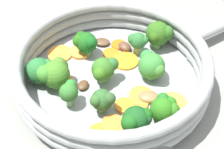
% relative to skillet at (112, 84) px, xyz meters
% --- Properties ---
extents(ground_plane, '(4.00, 4.00, 0.00)m').
position_rel_skillet_xyz_m(ground_plane, '(0.00, 0.00, -0.01)').
color(ground_plane, gray).
extents(skillet, '(0.31, 0.31, 0.02)m').
position_rel_skillet_xyz_m(skillet, '(0.00, 0.00, 0.00)').
color(skillet, '#939699').
rests_on(skillet, ground_plane).
extents(skillet_rim_wall, '(0.33, 0.33, 0.06)m').
position_rel_skillet_xyz_m(skillet_rim_wall, '(0.00, 0.00, 0.04)').
color(skillet_rim_wall, '#9A9E9F').
rests_on(skillet_rim_wall, skillet).
extents(skillet_rivet_left, '(0.01, 0.01, 0.01)m').
position_rel_skillet_xyz_m(skillet_rivet_left, '(-0.05, 0.14, 0.01)').
color(skillet_rivet_left, '#91929C').
rests_on(skillet_rivet_left, skillet).
extents(skillet_rivet_right, '(0.01, 0.01, 0.01)m').
position_rel_skillet_xyz_m(skillet_rivet_right, '(-0.10, 0.10, 0.01)').
color(skillet_rivet_right, gray).
rests_on(skillet_rivet_right, skillet).
extents(carrot_slice_0, '(0.06, 0.06, 0.00)m').
position_rel_skillet_xyz_m(carrot_slice_0, '(0.04, 0.05, 0.01)').
color(carrot_slice_0, '#F99D30').
rests_on(carrot_slice_0, skillet).
extents(carrot_slice_1, '(0.05, 0.05, 0.01)m').
position_rel_skillet_xyz_m(carrot_slice_1, '(-0.02, -0.10, 0.01)').
color(carrot_slice_1, '#F9923F').
rests_on(carrot_slice_1, skillet).
extents(carrot_slice_2, '(0.05, 0.05, 0.00)m').
position_rel_skillet_xyz_m(carrot_slice_2, '(0.06, 0.10, 0.01)').
color(carrot_slice_2, orange).
rests_on(carrot_slice_2, skillet).
extents(carrot_slice_3, '(0.03, 0.03, 0.01)m').
position_rel_skillet_xyz_m(carrot_slice_3, '(0.00, -0.08, 0.01)').
color(carrot_slice_3, orange).
rests_on(carrot_slice_3, skillet).
extents(carrot_slice_4, '(0.06, 0.06, 0.00)m').
position_rel_skillet_xyz_m(carrot_slice_4, '(-0.05, 0.02, 0.01)').
color(carrot_slice_4, orange).
rests_on(carrot_slice_4, skillet).
extents(carrot_slice_5, '(0.05, 0.05, 0.01)m').
position_rel_skillet_xyz_m(carrot_slice_5, '(0.10, -0.00, 0.01)').
color(carrot_slice_5, orange).
rests_on(carrot_slice_5, skillet).
extents(carrot_slice_6, '(0.05, 0.05, 0.01)m').
position_rel_skillet_xyz_m(carrot_slice_6, '(0.06, 0.02, 0.01)').
color(carrot_slice_6, orange).
rests_on(carrot_slice_6, skillet).
extents(carrot_slice_7, '(0.04, 0.04, 0.00)m').
position_rel_skillet_xyz_m(carrot_slice_7, '(-0.09, 0.01, 0.01)').
color(carrot_slice_7, orange).
rests_on(carrot_slice_7, skillet).
extents(carrot_slice_8, '(0.05, 0.05, 0.01)m').
position_rel_skillet_xyz_m(carrot_slice_8, '(-0.07, -0.06, 0.01)').
color(carrot_slice_8, '#F99A40').
rests_on(carrot_slice_8, skillet).
extents(carrot_slice_9, '(0.04, 0.04, 0.00)m').
position_rel_skillet_xyz_m(carrot_slice_9, '(-0.07, 0.00, 0.01)').
color(carrot_slice_9, orange).
rests_on(carrot_slice_9, skillet).
extents(carrot_slice_10, '(0.05, 0.05, 0.00)m').
position_rel_skillet_xyz_m(carrot_slice_10, '(-0.07, -0.09, 0.01)').
color(carrot_slice_10, orange).
rests_on(carrot_slice_10, skillet).
extents(carrot_slice_11, '(0.04, 0.04, 0.00)m').
position_rel_skillet_xyz_m(carrot_slice_11, '(0.05, 0.04, 0.01)').
color(carrot_slice_11, orange).
rests_on(carrot_slice_11, skillet).
extents(carrot_slice_12, '(0.06, 0.06, 0.00)m').
position_rel_skillet_xyz_m(carrot_slice_12, '(0.11, -0.02, 0.01)').
color(carrot_slice_12, orange).
rests_on(carrot_slice_12, skillet).
extents(broccoli_floret_0, '(0.04, 0.04, 0.05)m').
position_rel_skillet_xyz_m(broccoli_floret_0, '(-0.07, -0.05, 0.04)').
color(broccoli_floret_0, '#7EA967').
rests_on(broccoli_floret_0, skillet).
extents(broccoli_floret_1, '(0.05, 0.05, 0.05)m').
position_rel_skillet_xyz_m(broccoli_floret_1, '(0.01, -0.09, 0.04)').
color(broccoli_floret_1, '#739B58').
rests_on(broccoli_floret_1, skillet).
extents(broccoli_floret_2, '(0.03, 0.03, 0.04)m').
position_rel_skillet_xyz_m(broccoli_floret_2, '(0.05, -0.07, 0.04)').
color(broccoli_floret_2, '#80B168').
rests_on(broccoli_floret_2, skillet).
extents(broccoli_floret_3, '(0.05, 0.05, 0.05)m').
position_rel_skillet_xyz_m(broccoli_floret_3, '(-0.09, 0.09, 0.04)').
color(broccoli_floret_3, '#6FA452').
rests_on(broccoli_floret_3, skillet).
extents(broccoli_floret_4, '(0.04, 0.04, 0.04)m').
position_rel_skillet_xyz_m(broccoli_floret_4, '(0.08, 0.08, 0.03)').
color(broccoli_floret_4, '#5F964B').
rests_on(broccoli_floret_4, skillet).
extents(broccoli_floret_5, '(0.03, 0.04, 0.04)m').
position_rel_skillet_xyz_m(broccoli_floret_5, '(0.07, -0.02, 0.03)').
color(broccoli_floret_5, '#6E8F52').
rests_on(broccoli_floret_5, skillet).
extents(broccoli_floret_6, '(0.03, 0.04, 0.04)m').
position_rel_skillet_xyz_m(broccoli_floret_6, '(-0.07, 0.05, 0.04)').
color(broccoli_floret_6, '#7E965C').
rests_on(broccoli_floret_6, skillet).
extents(broccoli_floret_7, '(0.05, 0.05, 0.05)m').
position_rel_skillet_xyz_m(broccoli_floret_7, '(-0.01, 0.07, 0.04)').
color(broccoli_floret_7, '#7EB264').
rests_on(broccoli_floret_7, skillet).
extents(broccoli_floret_8, '(0.04, 0.05, 0.05)m').
position_rel_skillet_xyz_m(broccoli_floret_8, '(0.11, 0.03, 0.04)').
color(broccoli_floret_8, '#6E9F5A').
rests_on(broccoli_floret_8, skillet).
extents(broccoli_floret_9, '(0.04, 0.05, 0.05)m').
position_rel_skillet_xyz_m(broccoli_floret_9, '(0.00, -0.12, 0.03)').
color(broccoli_floret_9, '#6F9D59').
rests_on(broccoli_floret_9, skillet).
extents(broccoli_floret_10, '(0.04, 0.04, 0.05)m').
position_rel_skillet_xyz_m(broccoli_floret_10, '(0.00, -0.01, 0.04)').
color(broccoli_floret_10, '#78A057').
rests_on(broccoli_floret_10, skillet).
extents(mushroom_piece_0, '(0.03, 0.03, 0.01)m').
position_rel_skillet_xyz_m(mushroom_piece_0, '(-0.08, 0.02, 0.01)').
color(mushroom_piece_0, brown).
rests_on(mushroom_piece_0, skillet).
extents(mushroom_piece_1, '(0.03, 0.02, 0.01)m').
position_rel_skillet_xyz_m(mushroom_piece_1, '(0.01, -0.05, 0.01)').
color(mushroom_piece_1, brown).
rests_on(mushroom_piece_1, skillet).
extents(mushroom_piece_2, '(0.03, 0.03, 0.01)m').
position_rel_skillet_xyz_m(mushroom_piece_2, '(-0.10, -0.02, 0.01)').
color(mushroom_piece_2, brown).
rests_on(mushroom_piece_2, skillet).
extents(mushroom_piece_3, '(0.03, 0.04, 0.01)m').
position_rel_skillet_xyz_m(mushroom_piece_3, '(0.04, 0.06, 0.01)').
color(mushroom_piece_3, olive).
rests_on(mushroom_piece_3, skillet).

